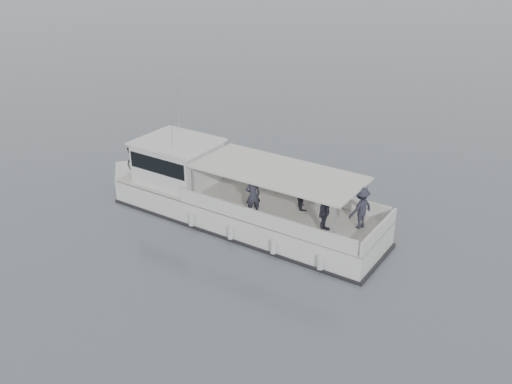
# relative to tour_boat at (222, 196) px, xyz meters

# --- Properties ---
(ground) EXTENTS (1400.00, 1400.00, 0.00)m
(ground) POSITION_rel_tour_boat_xyz_m (-3.30, -3.27, -1.00)
(ground) COLOR #50585E
(ground) RESTS_ON ground
(tour_boat) EXTENTS (14.23, 7.63, 6.07)m
(tour_boat) POSITION_rel_tour_boat_xyz_m (0.00, 0.00, 0.00)
(tour_boat) COLOR silver
(tour_boat) RESTS_ON ground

